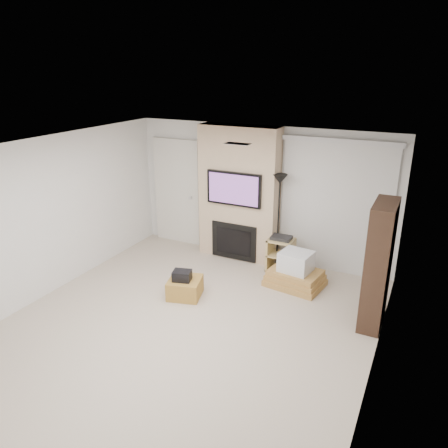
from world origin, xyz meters
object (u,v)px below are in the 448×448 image
at_px(box_stack, 295,273).
at_px(bookshelf, 378,265).
at_px(ottoman, 185,288).
at_px(floor_lamp, 279,195).
at_px(av_stand, 281,253).

xyz_separation_m(box_stack, bookshelf, (1.33, -0.58, 0.67)).
distance_m(ottoman, box_stack, 1.85).
distance_m(floor_lamp, av_stand, 1.04).
bearing_deg(av_stand, bookshelf, -30.43).
bearing_deg(av_stand, ottoman, -123.96).
bearing_deg(box_stack, bookshelf, -23.63).
distance_m(floor_lamp, box_stack, 1.37).
xyz_separation_m(floor_lamp, box_stack, (0.53, -0.55, -1.14)).
bearing_deg(bookshelf, floor_lamp, 148.63).
bearing_deg(bookshelf, box_stack, 156.37).
distance_m(floor_lamp, bookshelf, 2.22).
relative_size(av_stand, box_stack, 0.66).
bearing_deg(floor_lamp, av_stand, -44.06).
height_order(ottoman, box_stack, box_stack).
distance_m(ottoman, floor_lamp, 2.28).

